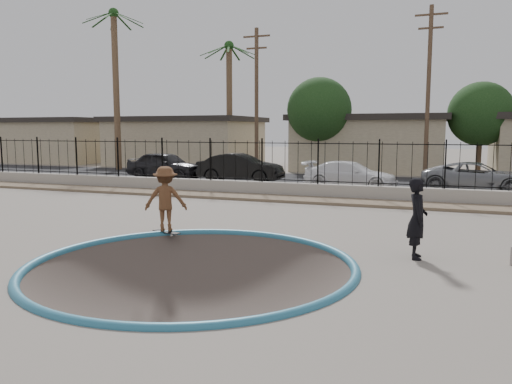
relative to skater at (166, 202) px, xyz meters
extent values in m
cube|color=slate|center=(2.17, 10.40, -1.99)|extent=(120.00, 120.00, 2.20)
torus|color=teal|center=(2.17, -2.60, -0.89)|extent=(7.04, 7.04, 0.20)
cube|color=#877458|center=(2.17, 7.60, -0.83)|extent=(42.00, 1.60, 0.11)
cube|color=gray|center=(2.17, 8.70, -0.59)|extent=(42.00, 0.45, 0.60)
cube|color=black|center=(2.17, 8.70, -0.17)|extent=(40.00, 0.04, 0.03)
cube|color=black|center=(2.17, 8.70, 1.41)|extent=(40.00, 0.04, 0.04)
cube|color=black|center=(2.17, 15.40, -0.87)|extent=(90.00, 8.00, 0.04)
cube|color=tan|center=(-25.83, 24.90, 0.86)|extent=(10.00, 8.00, 3.50)
cube|color=#2A2522|center=(-25.83, 24.90, 2.81)|extent=(10.60, 8.60, 0.40)
cube|color=tan|center=(-12.83, 24.90, 0.86)|extent=(11.00, 8.00, 3.50)
cube|color=#2A2522|center=(-12.83, 24.90, 2.81)|extent=(11.60, 8.60, 0.40)
cube|color=tan|center=(2.17, 24.90, 0.86)|extent=(10.00, 8.00, 3.50)
cube|color=#2A2522|center=(2.17, 24.90, 2.81)|extent=(10.60, 8.60, 0.40)
cylinder|color=brown|center=(-14.83, 18.40, 4.61)|extent=(0.44, 0.44, 11.00)
sphere|color=#1D4618|center=(-14.83, 18.40, 10.06)|extent=(0.70, 0.70, 0.70)
cylinder|color=brown|center=(-7.83, 22.40, 3.61)|extent=(0.44, 0.44, 9.00)
sphere|color=#1D4618|center=(-7.83, 22.40, 8.06)|extent=(0.70, 0.70, 0.70)
cylinder|color=#473323|center=(-3.83, 17.40, 3.61)|extent=(0.24, 0.24, 9.00)
cube|color=#473323|center=(-3.83, 17.40, 7.61)|extent=(1.70, 0.10, 0.10)
cube|color=#473323|center=(-3.83, 17.40, 6.91)|extent=(1.30, 0.10, 0.10)
cylinder|color=#473323|center=(6.17, 17.40, 3.86)|extent=(0.24, 0.24, 9.50)
cube|color=#473323|center=(6.17, 17.40, 8.11)|extent=(1.70, 0.10, 0.10)
cube|color=#473323|center=(6.17, 17.40, 7.41)|extent=(1.30, 0.10, 0.10)
cylinder|color=#473323|center=(-0.83, 21.40, 0.61)|extent=(0.34, 0.34, 3.00)
sphere|color=#143311|center=(-0.83, 21.40, 3.31)|extent=(4.32, 4.32, 4.32)
cylinder|color=#473323|center=(9.17, 22.40, 0.49)|extent=(0.34, 0.34, 2.75)
sphere|color=#143311|center=(9.17, 22.40, 2.96)|extent=(3.96, 3.96, 3.96)
imported|color=brown|center=(0.00, 0.00, 0.00)|extent=(1.32, 1.06, 1.78)
cube|color=black|center=(0.00, 0.00, -0.82)|extent=(0.92, 0.47, 0.02)
cylinder|color=silver|center=(-0.31, 0.01, -0.86)|extent=(0.07, 0.05, 0.06)
cylinder|color=silver|center=(-0.27, 0.17, -0.86)|extent=(0.07, 0.05, 0.06)
cylinder|color=silver|center=(0.27, -0.17, -0.86)|extent=(0.07, 0.05, 0.06)
cylinder|color=silver|center=(0.31, -0.01, -0.86)|extent=(0.07, 0.05, 0.06)
imported|color=black|center=(6.58, -0.31, 0.02)|extent=(0.52, 0.71, 1.81)
imported|color=black|center=(-7.97, 13.40, -0.06)|extent=(4.77, 2.21, 1.58)
imported|color=black|center=(-3.28, 13.40, -0.08)|extent=(4.73, 1.83, 1.54)
imported|color=white|center=(2.89, 12.41, -0.20)|extent=(4.65, 2.18, 1.31)
imported|color=gray|center=(8.60, 13.19, -0.18)|extent=(5.06, 2.73, 1.35)
camera|label=1|loc=(7.05, -11.78, 1.97)|focal=35.00mm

